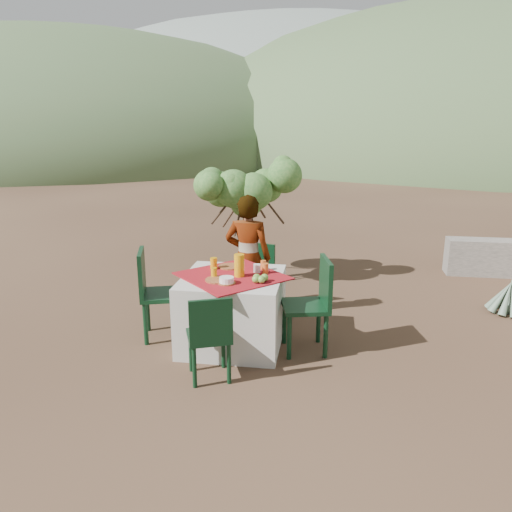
{
  "coord_description": "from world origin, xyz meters",
  "views": [
    {
      "loc": [
        0.5,
        -4.39,
        2.33
      ],
      "look_at": [
        -0.29,
        0.83,
        0.87
      ],
      "focal_mm": 35.0,
      "sensor_mm": 36.0,
      "label": 1
    }
  ],
  "objects_px": {
    "chair_right": "(313,301)",
    "shrub_tree": "(250,196)",
    "chair_near": "(210,334)",
    "juice_pitcher": "(239,265)",
    "agave": "(510,297)",
    "person": "(248,258)",
    "table": "(233,310)",
    "chair_far": "(257,274)",
    "chair_left": "(154,290)"
  },
  "relations": [
    {
      "from": "chair_right",
      "to": "shrub_tree",
      "type": "relative_size",
      "value": 0.62
    },
    {
      "from": "chair_near",
      "to": "juice_pitcher",
      "type": "xyz_separation_m",
      "value": [
        0.13,
        0.8,
        0.42
      ]
    },
    {
      "from": "chair_right",
      "to": "agave",
      "type": "distance_m",
      "value": 2.79
    },
    {
      "from": "chair_near",
      "to": "shrub_tree",
      "type": "xyz_separation_m",
      "value": [
        -0.11,
        2.98,
        0.8
      ]
    },
    {
      "from": "chair_near",
      "to": "shrub_tree",
      "type": "relative_size",
      "value": 0.52
    },
    {
      "from": "person",
      "to": "table",
      "type": "bearing_deg",
      "value": 90.72
    },
    {
      "from": "shrub_tree",
      "to": "agave",
      "type": "bearing_deg",
      "value": -13.09
    },
    {
      "from": "person",
      "to": "chair_right",
      "type": "bearing_deg",
      "value": 140.38
    },
    {
      "from": "chair_far",
      "to": "agave",
      "type": "xyz_separation_m",
      "value": [
        3.11,
        0.35,
        -0.26
      ]
    },
    {
      "from": "chair_left",
      "to": "agave",
      "type": "distance_m",
      "value": 4.31
    },
    {
      "from": "shrub_tree",
      "to": "agave",
      "type": "distance_m",
      "value": 3.63
    },
    {
      "from": "table",
      "to": "agave",
      "type": "distance_m",
      "value": 3.51
    },
    {
      "from": "table",
      "to": "chair_far",
      "type": "relative_size",
      "value": 1.57
    },
    {
      "from": "chair_right",
      "to": "chair_left",
      "type": "bearing_deg",
      "value": -105.22
    },
    {
      "from": "table",
      "to": "juice_pitcher",
      "type": "xyz_separation_m",
      "value": [
        0.08,
        -0.02,
        0.5
      ]
    },
    {
      "from": "chair_right",
      "to": "person",
      "type": "xyz_separation_m",
      "value": [
        -0.8,
        0.77,
        0.2
      ]
    },
    {
      "from": "shrub_tree",
      "to": "agave",
      "type": "relative_size",
      "value": 2.75
    },
    {
      "from": "chair_far",
      "to": "shrub_tree",
      "type": "xyz_separation_m",
      "value": [
        -0.27,
        1.14,
        0.8
      ]
    },
    {
      "from": "shrub_tree",
      "to": "chair_near",
      "type": "bearing_deg",
      "value": -87.81
    },
    {
      "from": "chair_far",
      "to": "agave",
      "type": "height_order",
      "value": "chair_far"
    },
    {
      "from": "chair_far",
      "to": "juice_pitcher",
      "type": "height_order",
      "value": "juice_pitcher"
    },
    {
      "from": "chair_far",
      "to": "chair_right",
      "type": "height_order",
      "value": "chair_right"
    },
    {
      "from": "agave",
      "to": "juice_pitcher",
      "type": "height_order",
      "value": "juice_pitcher"
    },
    {
      "from": "chair_near",
      "to": "chair_right",
      "type": "xyz_separation_m",
      "value": [
        0.89,
        0.78,
        0.08
      ]
    },
    {
      "from": "table",
      "to": "chair_right",
      "type": "distance_m",
      "value": 0.86
    },
    {
      "from": "chair_left",
      "to": "person",
      "type": "height_order",
      "value": "person"
    },
    {
      "from": "table",
      "to": "chair_near",
      "type": "xyz_separation_m",
      "value": [
        -0.05,
        -0.81,
        0.08
      ]
    },
    {
      "from": "person",
      "to": "juice_pitcher",
      "type": "height_order",
      "value": "person"
    },
    {
      "from": "person",
      "to": "chair_left",
      "type": "bearing_deg",
      "value": 41.65
    },
    {
      "from": "chair_left",
      "to": "person",
      "type": "distance_m",
      "value": 1.16
    },
    {
      "from": "agave",
      "to": "chair_near",
      "type": "bearing_deg",
      "value": -146.06
    },
    {
      "from": "person",
      "to": "juice_pitcher",
      "type": "bearing_deg",
      "value": 96.8
    },
    {
      "from": "agave",
      "to": "juice_pitcher",
      "type": "relative_size",
      "value": 2.49
    },
    {
      "from": "chair_near",
      "to": "juice_pitcher",
      "type": "relative_size",
      "value": 3.57
    },
    {
      "from": "chair_near",
      "to": "juice_pitcher",
      "type": "distance_m",
      "value": 0.91
    },
    {
      "from": "juice_pitcher",
      "to": "person",
      "type": "bearing_deg",
      "value": 92.66
    },
    {
      "from": "chair_near",
      "to": "agave",
      "type": "bearing_deg",
      "value": -167.66
    },
    {
      "from": "table",
      "to": "shrub_tree",
      "type": "bearing_deg",
      "value": 94.25
    },
    {
      "from": "chair_near",
      "to": "person",
      "type": "bearing_deg",
      "value": -114.97
    },
    {
      "from": "shrub_tree",
      "to": "juice_pitcher",
      "type": "relative_size",
      "value": 6.85
    },
    {
      "from": "agave",
      "to": "chair_far",
      "type": "bearing_deg",
      "value": -173.56
    },
    {
      "from": "juice_pitcher",
      "to": "chair_near",
      "type": "bearing_deg",
      "value": -98.97
    },
    {
      "from": "table",
      "to": "agave",
      "type": "xyz_separation_m",
      "value": [
        3.22,
        1.38,
        -0.18
      ]
    },
    {
      "from": "chair_right",
      "to": "juice_pitcher",
      "type": "height_order",
      "value": "juice_pitcher"
    },
    {
      "from": "table",
      "to": "shrub_tree",
      "type": "relative_size",
      "value": 0.82
    },
    {
      "from": "chair_left",
      "to": "table",
      "type": "bearing_deg",
      "value": -109.23
    },
    {
      "from": "chair_far",
      "to": "shrub_tree",
      "type": "distance_m",
      "value": 1.41
    },
    {
      "from": "shrub_tree",
      "to": "agave",
      "type": "xyz_separation_m",
      "value": [
        3.38,
        -0.79,
        -1.06
      ]
    },
    {
      "from": "table",
      "to": "chair_left",
      "type": "distance_m",
      "value": 0.88
    },
    {
      "from": "chair_near",
      "to": "chair_right",
      "type": "distance_m",
      "value": 1.18
    }
  ]
}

